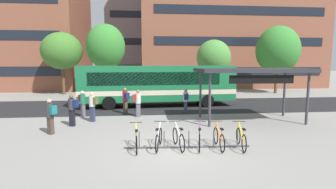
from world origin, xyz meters
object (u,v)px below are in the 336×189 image
(commuter_navy_pack_6, at_px, (72,108))
(street_tree_3, at_px, (214,58))
(street_tree_1, at_px, (62,51))
(city_bus, at_px, (159,84))
(commuter_red_pack_1, at_px, (82,102))
(parked_bicycle_silver_2, at_px, (178,138))
(commuter_navy_pack_4, at_px, (125,99))
(commuter_teal_pack_5, at_px, (50,114))
(parked_bicycle_yellow_0, at_px, (136,140))
(street_tree_2, at_px, (278,50))
(commuter_navy_pack_3, at_px, (186,99))
(commuter_olive_pack_0, at_px, (93,104))
(parked_bicycle_orange_4, at_px, (219,138))
(parked_bicycle_yellow_5, at_px, (241,139))
(commuter_red_pack_2, at_px, (138,101))
(transit_shelter, at_px, (252,72))
(street_tree_0, at_px, (106,47))
(parked_bicycle_silver_1, at_px, (159,139))
(parked_bicycle_purple_3, at_px, (199,139))

(commuter_navy_pack_6, height_order, street_tree_3, street_tree_3)
(commuter_navy_pack_6, height_order, street_tree_1, street_tree_1)
(city_bus, xyz_separation_m, commuter_red_pack_1, (-5.05, -3.64, -0.81))
(street_tree_3, bearing_deg, parked_bicycle_silver_2, -109.84)
(commuter_navy_pack_4, bearing_deg, commuter_teal_pack_5, 109.51)
(parked_bicycle_yellow_0, bearing_deg, street_tree_2, -43.84)
(commuter_navy_pack_3, height_order, commuter_navy_pack_6, commuter_navy_pack_6)
(parked_bicycle_silver_2, xyz_separation_m, commuter_olive_pack_0, (-4.35, 4.96, 0.63))
(commuter_olive_pack_0, xyz_separation_m, commuter_teal_pack_5, (-1.45, -2.50, -0.02))
(parked_bicycle_orange_4, xyz_separation_m, street_tree_1, (-11.84, 18.71, 4.32))
(commuter_navy_pack_3, bearing_deg, parked_bicycle_yellow_5, -171.50)
(commuter_teal_pack_5, relative_size, street_tree_3, 0.29)
(parked_bicycle_orange_4, bearing_deg, street_tree_2, -31.91)
(commuter_red_pack_2, bearing_deg, commuter_olive_pack_0, -162.97)
(parked_bicycle_yellow_5, height_order, commuter_navy_pack_3, commuter_navy_pack_3)
(street_tree_1, distance_m, street_tree_3, 16.36)
(transit_shelter, bearing_deg, street_tree_0, 127.10)
(parked_bicycle_orange_4, relative_size, transit_shelter, 0.27)
(parked_bicycle_orange_4, bearing_deg, commuter_teal_pack_5, 72.86)
(commuter_red_pack_2, height_order, commuter_navy_pack_4, commuter_navy_pack_4)
(commuter_navy_pack_4, height_order, street_tree_1, street_tree_1)
(parked_bicycle_silver_1, bearing_deg, commuter_navy_pack_4, 26.04)
(commuter_red_pack_2, height_order, commuter_teal_pack_5, commuter_red_pack_2)
(city_bus, relative_size, transit_shelter, 1.93)
(commuter_olive_pack_0, bearing_deg, city_bus, -106.20)
(transit_shelter, relative_size, commuter_teal_pack_5, 3.65)
(commuter_navy_pack_3, distance_m, commuter_navy_pack_4, 4.06)
(city_bus, height_order, street_tree_1, street_tree_1)
(commuter_teal_pack_5, xyz_separation_m, commuter_navy_pack_6, (0.58, 1.52, 0.01))
(commuter_olive_pack_0, height_order, street_tree_3, street_tree_3)
(parked_bicycle_silver_2, distance_m, commuter_teal_pack_5, 6.33)
(commuter_navy_pack_3, relative_size, street_tree_3, 0.28)
(parked_bicycle_yellow_5, xyz_separation_m, commuter_olive_pack_0, (-6.85, 5.22, 0.63))
(commuter_teal_pack_5, xyz_separation_m, street_tree_0, (0.30, 15.81, 4.19))
(parked_bicycle_purple_3, xyz_separation_m, commuter_red_pack_2, (-2.63, 6.12, 0.62))
(parked_bicycle_yellow_5, relative_size, commuter_teal_pack_5, 0.99)
(parked_bicycle_yellow_0, bearing_deg, commuter_red_pack_2, -1.75)
(parked_bicycle_yellow_0, xyz_separation_m, transit_shelter, (6.52, 4.38, 2.51))
(transit_shelter, distance_m, commuter_navy_pack_3, 4.73)
(commuter_teal_pack_5, height_order, commuter_navy_pack_6, same)
(parked_bicycle_orange_4, xyz_separation_m, commuter_red_pack_2, (-3.41, 6.18, 0.62))
(parked_bicycle_silver_2, xyz_separation_m, street_tree_0, (-5.50, 18.27, 4.80))
(street_tree_2, bearing_deg, parked_bicycle_orange_4, -124.14)
(street_tree_0, distance_m, street_tree_1, 4.75)
(parked_bicycle_yellow_0, bearing_deg, street_tree_3, -27.53)
(parked_bicycle_purple_3, xyz_separation_m, street_tree_0, (-6.34, 18.36, 4.80))
(commuter_teal_pack_5, distance_m, street_tree_1, 17.10)
(commuter_olive_pack_0, distance_m, street_tree_3, 15.91)
(city_bus, distance_m, commuter_red_pack_2, 4.38)
(parked_bicycle_purple_3, distance_m, commuter_navy_pack_4, 7.94)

